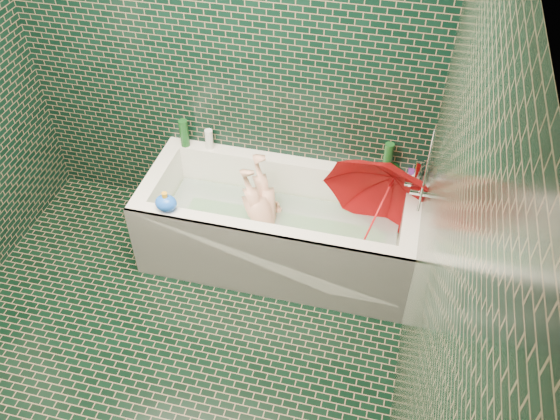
% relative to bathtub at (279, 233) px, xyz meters
% --- Properties ---
extents(floor, '(2.80, 2.80, 0.00)m').
position_rel_bathtub_xyz_m(floor, '(-0.45, -1.01, -0.21)').
color(floor, black).
rests_on(floor, ground).
extents(wall_back, '(2.80, 0.00, 2.80)m').
position_rel_bathtub_xyz_m(wall_back, '(-0.45, 0.39, 1.04)').
color(wall_back, black).
rests_on(wall_back, floor).
extents(wall_right, '(0.00, 2.80, 2.80)m').
position_rel_bathtub_xyz_m(wall_right, '(0.85, -1.01, 1.04)').
color(wall_right, black).
rests_on(wall_right, floor).
extents(bathtub, '(1.70, 0.75, 0.55)m').
position_rel_bathtub_xyz_m(bathtub, '(0.00, 0.00, 0.00)').
color(bathtub, white).
rests_on(bathtub, floor).
extents(bath_mat, '(1.35, 0.47, 0.01)m').
position_rel_bathtub_xyz_m(bath_mat, '(0.00, 0.02, -0.06)').
color(bath_mat, green).
rests_on(bath_mat, bathtub).
extents(water, '(1.48, 0.53, 0.00)m').
position_rel_bathtub_xyz_m(water, '(0.00, 0.02, 0.09)').
color(water, silver).
rests_on(water, bathtub).
extents(faucet, '(0.18, 0.19, 0.55)m').
position_rel_bathtub_xyz_m(faucet, '(0.81, 0.01, 0.56)').
color(faucet, silver).
rests_on(faucet, wall_right).
extents(child, '(0.93, 0.54, 0.38)m').
position_rel_bathtub_xyz_m(child, '(-0.08, 0.00, 0.10)').
color(child, '#EAAD92').
rests_on(child, bathtub).
extents(umbrella, '(1.07, 1.05, 1.05)m').
position_rel_bathtub_xyz_m(umbrella, '(0.59, -0.05, 0.33)').
color(umbrella, red).
rests_on(umbrella, bathtub).
extents(soap_bottle_a, '(0.10, 0.10, 0.22)m').
position_rel_bathtub_xyz_m(soap_bottle_a, '(0.79, 0.33, 0.34)').
color(soap_bottle_a, white).
rests_on(soap_bottle_a, bathtub).
extents(soap_bottle_b, '(0.09, 0.09, 0.18)m').
position_rel_bathtub_xyz_m(soap_bottle_b, '(0.79, 0.34, 0.34)').
color(soap_bottle_b, '#511E72').
rests_on(soap_bottle_b, bathtub).
extents(soap_bottle_c, '(0.19, 0.19, 0.18)m').
position_rel_bathtub_xyz_m(soap_bottle_c, '(0.65, 0.34, 0.34)').
color(soap_bottle_c, '#144619').
rests_on(soap_bottle_c, bathtub).
extents(bottle_right_tall, '(0.06, 0.06, 0.25)m').
position_rel_bathtub_xyz_m(bottle_right_tall, '(0.61, 0.33, 0.46)').
color(bottle_right_tall, '#144619').
rests_on(bottle_right_tall, bathtub).
extents(bottle_right_pump, '(0.06, 0.06, 0.17)m').
position_rel_bathtub_xyz_m(bottle_right_pump, '(0.80, 0.31, 0.42)').
color(bottle_right_pump, silver).
rests_on(bottle_right_pump, bathtub).
extents(bottle_left_tall, '(0.08, 0.08, 0.19)m').
position_rel_bathtub_xyz_m(bottle_left_tall, '(-0.72, 0.33, 0.44)').
color(bottle_left_tall, '#144619').
rests_on(bottle_left_tall, bathtub).
extents(bottle_left_short, '(0.06, 0.06, 0.14)m').
position_rel_bathtub_xyz_m(bottle_left_short, '(-0.55, 0.34, 0.41)').
color(bottle_left_short, white).
rests_on(bottle_left_short, bathtub).
extents(rubber_duck, '(0.12, 0.10, 0.10)m').
position_rel_bathtub_xyz_m(rubber_duck, '(0.62, 0.33, 0.38)').
color(rubber_duck, '#F7A719').
rests_on(rubber_duck, bathtub).
extents(bath_toy, '(0.16, 0.15, 0.13)m').
position_rel_bathtub_xyz_m(bath_toy, '(-0.60, -0.30, 0.39)').
color(bath_toy, blue).
rests_on(bath_toy, bathtub).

